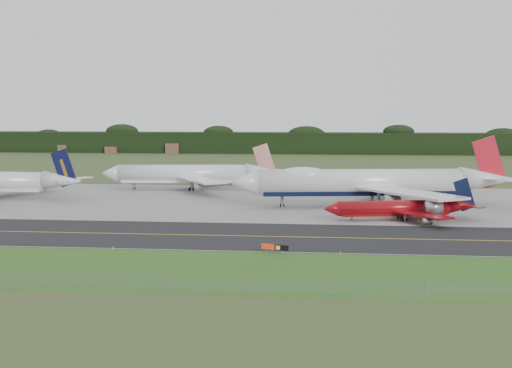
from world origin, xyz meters
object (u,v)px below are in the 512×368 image
object	(u,v)px
jet_star_tail	(192,174)
taxiway_sign	(275,247)
jet_red_737	(402,209)
jet_ba_747	(370,183)

from	to	relation	value
jet_star_tail	taxiway_sign	distance (m)	103.59
jet_red_737	jet_ba_747	bearing A→B (deg)	106.15
jet_red_737	jet_star_tail	world-z (taller)	jet_star_tail
jet_ba_747	jet_star_tail	size ratio (longest dim) A/B	1.31
jet_red_737	jet_star_tail	bearing A→B (deg)	136.92
taxiway_sign	jet_red_737	bearing A→B (deg)	58.43
jet_ba_747	taxiway_sign	world-z (taller)	jet_ba_747
jet_ba_747	jet_star_tail	xyz separation A→B (m)	(-53.56, 34.17, -1.39)
jet_ba_747	jet_star_tail	bearing A→B (deg)	147.46
jet_ba_747	jet_red_737	bearing A→B (deg)	-73.85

